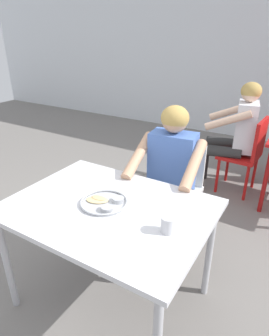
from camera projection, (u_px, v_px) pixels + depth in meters
name	position (u px, v px, depth m)	size (l,w,h in m)	color
ground_plane	(106.00, 298.00, 2.04)	(12.00, 12.00, 0.05)	slate
back_wall	(258.00, 29.00, 4.43)	(12.00, 0.12, 3.40)	silver
table_foreground	(109.00, 216.00, 1.73)	(1.17, 0.87, 0.74)	silver
thali_tray	(105.00, 202.00, 1.71)	(0.28, 0.28, 0.03)	#B7BABF
drinking_cup	(168.00, 224.00, 1.46)	(0.07, 0.07, 0.09)	silver
chair_foreground	(176.00, 185.00, 2.45)	(0.46, 0.46, 0.83)	silver
diner_foreground	(168.00, 171.00, 2.17)	(0.53, 0.58, 1.19)	#3F3F3F
chair_red_left	(248.00, 151.00, 3.14)	(0.42, 0.45, 0.86)	#B21413
patron_background	(236.00, 128.00, 3.14)	(0.60, 0.57, 1.21)	#2B2B2B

